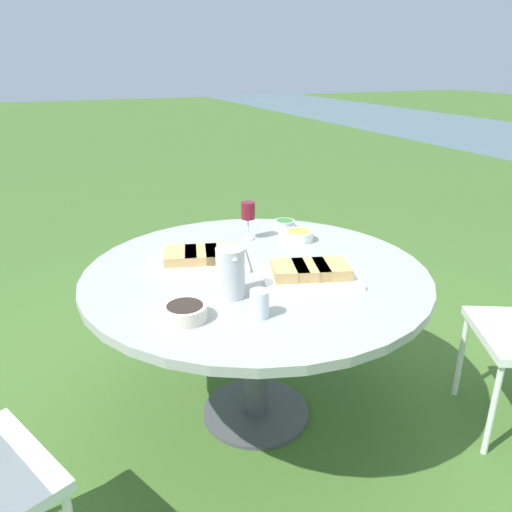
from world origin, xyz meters
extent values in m
plane|color=#446B2B|center=(0.00, 0.00, 0.00)|extent=(40.00, 40.00, 0.00)
cylinder|color=#4C4C51|center=(0.00, 0.00, 0.01)|extent=(0.48, 0.48, 0.02)
cylinder|color=#4C4C51|center=(0.00, 0.00, 0.35)|extent=(0.11, 0.11, 0.66)
cylinder|color=#9EA399|center=(0.00, 0.00, 0.70)|extent=(1.40, 1.40, 0.03)
cylinder|color=white|center=(0.23, -0.97, 0.22)|extent=(0.03, 0.03, 0.43)
cylinder|color=white|center=(0.25, 0.94, 0.22)|extent=(0.03, 0.03, 0.43)
cylinder|color=white|center=(0.60, 0.77, 0.22)|extent=(0.03, 0.03, 0.43)
cylinder|color=silver|center=(0.19, -0.18, 0.81)|extent=(0.10, 0.10, 0.18)
cone|color=silver|center=(0.23, -0.18, 0.89)|extent=(0.03, 0.03, 0.02)
cylinder|color=silver|center=(-0.36, 0.11, 0.72)|extent=(0.06, 0.06, 0.01)
cylinder|color=silver|center=(-0.36, 0.11, 0.77)|extent=(0.01, 0.01, 0.09)
cylinder|color=maroon|center=(-0.36, 0.11, 0.86)|extent=(0.07, 0.07, 0.08)
cube|color=white|center=(0.17, 0.16, 0.73)|extent=(0.34, 0.42, 0.02)
cube|color=tan|center=(0.20, 0.24, 0.76)|extent=(0.19, 0.17, 0.04)
cube|color=tan|center=(0.17, 0.16, 0.76)|extent=(0.19, 0.17, 0.04)
cube|color=tan|center=(0.15, 0.08, 0.76)|extent=(0.19, 0.17, 0.04)
cube|color=white|center=(-0.15, -0.19, 0.73)|extent=(0.35, 0.44, 0.02)
cube|color=tan|center=(-0.17, -0.27, 0.76)|extent=(0.20, 0.17, 0.04)
cube|color=tan|center=(-0.15, -0.19, 0.76)|extent=(0.20, 0.17, 0.04)
cube|color=tan|center=(-0.13, -0.10, 0.76)|extent=(0.20, 0.17, 0.04)
cylinder|color=white|center=(-0.25, 0.32, 0.74)|extent=(0.14, 0.14, 0.05)
cylinder|color=#E0C147|center=(-0.25, 0.32, 0.75)|extent=(0.11, 0.11, 0.02)
cylinder|color=silver|center=(-0.43, 0.34, 0.74)|extent=(0.10, 0.10, 0.04)
cylinder|color=#387533|center=(-0.43, 0.34, 0.75)|extent=(0.09, 0.09, 0.02)
cylinder|color=beige|center=(0.29, -0.38, 0.74)|extent=(0.15, 0.15, 0.05)
cylinder|color=#2D231E|center=(0.29, -0.38, 0.76)|extent=(0.12, 0.12, 0.02)
cylinder|color=silver|center=(0.37, -0.15, 0.77)|extent=(0.06, 0.06, 0.09)
camera|label=1|loc=(1.72, -0.73, 1.52)|focal=35.00mm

